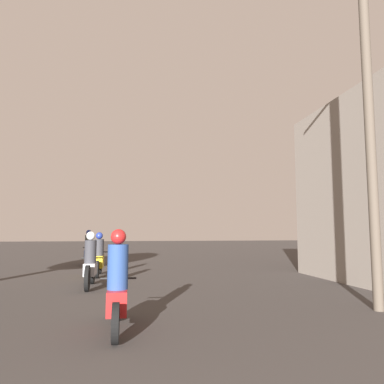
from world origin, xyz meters
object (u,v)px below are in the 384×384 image
Objects in this scene: motorcycle_blue at (88,251)px; utility_pole_near at (369,118)px; motorcycle_silver at (90,265)px; motorcycle_red at (117,290)px; motorcycle_yellow at (99,258)px.

motorcycle_blue is 13.42m from utility_pole_near.
motorcycle_red is at bearing -76.20° from motorcycle_silver.
motorcycle_blue is at bearing 92.54° from motorcycle_yellow.
motorcycle_red is 7.47m from motorcycle_yellow.
motorcycle_blue is (-1.67, 11.87, 0.01)m from motorcycle_red.
motorcycle_yellow is 0.96× the size of motorcycle_blue.
motorcycle_blue is at bearing 120.77° from utility_pole_near.
motorcycle_blue is 0.27× the size of utility_pole_near.
motorcycle_yellow is (0.02, 2.70, -0.01)m from motorcycle_silver.
motorcycle_blue is (-0.82, 4.45, 0.03)m from motorcycle_yellow.
motorcycle_silver is 0.28× the size of utility_pole_near.
motorcycle_yellow is at bearing -79.30° from motorcycle_blue.
motorcycle_red is 5.99m from utility_pole_near.
motorcycle_red is 0.94× the size of motorcycle_silver.
motorcycle_silver reaches higher than motorcycle_yellow.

